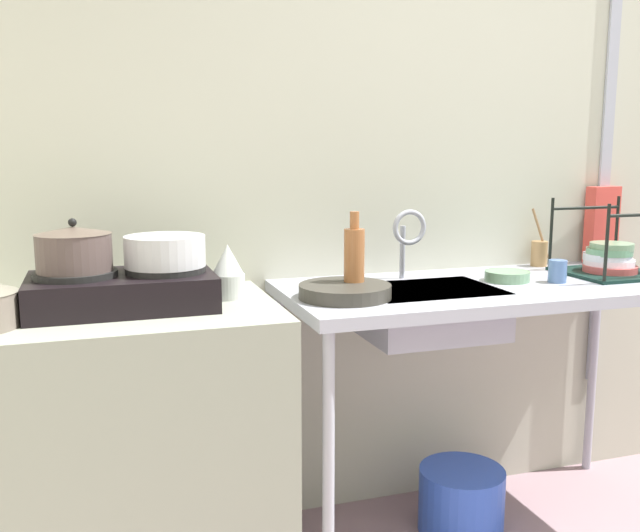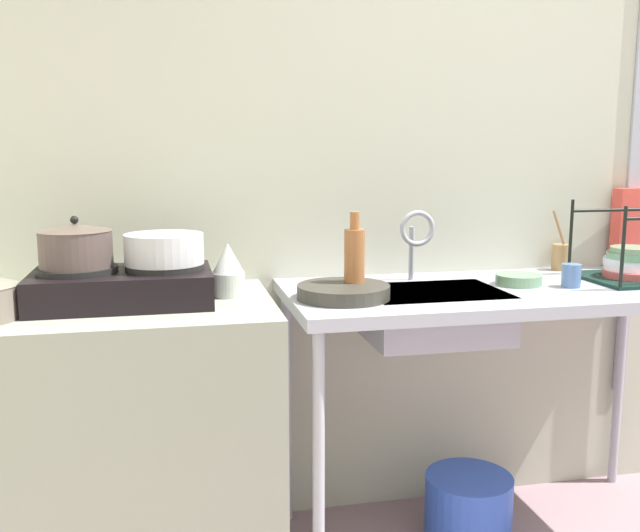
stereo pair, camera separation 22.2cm
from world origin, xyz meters
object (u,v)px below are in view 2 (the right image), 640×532
at_px(cereal_box, 630,228).
at_px(bucket_on_floor, 468,507).
at_px(percolator, 228,270).
at_px(small_bowl_on_drainboard, 519,279).
at_px(dish_rack, 631,265).
at_px(bottle_by_sink, 354,261).
at_px(stove, 122,286).
at_px(sink_basin, 433,315).
at_px(faucet, 416,234).
at_px(pot_on_left_burner, 76,245).
at_px(frying_pan, 343,292).
at_px(cup_by_rack, 571,276).
at_px(utensil_jar, 560,256).
at_px(pot_on_right_burner, 164,249).

height_order(cereal_box, bucket_on_floor, cereal_box).
relative_size(percolator, cereal_box, 0.55).
relative_size(small_bowl_on_drainboard, bucket_on_floor, 0.51).
xyz_separation_m(dish_rack, cereal_box, (0.17, 0.26, 0.10)).
bearing_deg(bottle_by_sink, stove, 177.77).
relative_size(percolator, sink_basin, 0.38).
relative_size(stove, faucet, 2.07).
bearing_deg(bucket_on_floor, small_bowl_on_drainboard, 8.73).
bearing_deg(pot_on_left_burner, percolator, 6.20).
distance_m(pot_on_left_burner, dish_rack, 1.89).
distance_m(sink_basin, small_bowl_on_drainboard, 0.34).
xyz_separation_m(sink_basin, small_bowl_on_drainboard, (0.33, 0.04, 0.10)).
relative_size(sink_basin, bucket_on_floor, 1.46).
bearing_deg(cereal_box, bottle_by_sink, -173.90).
distance_m(percolator, sink_basin, 0.70).
height_order(percolator, cereal_box, cereal_box).
height_order(frying_pan, cup_by_rack, cup_by_rack).
relative_size(stove, sink_basin, 1.17).
relative_size(dish_rack, cereal_box, 1.05).
relative_size(sink_basin, faucet, 1.77).
relative_size(percolator, bucket_on_floor, 0.55).
distance_m(bottle_by_sink, utensil_jar, 0.96).
bearing_deg(percolator, cup_by_rack, -4.98).
xyz_separation_m(sink_basin, frying_pan, (-0.32, -0.05, 0.10)).
xyz_separation_m(stove, frying_pan, (0.67, -0.07, -0.04)).
height_order(pot_on_right_burner, frying_pan, pot_on_right_burner).
height_order(faucet, utensil_jar, faucet).
height_order(cup_by_rack, bottle_by_sink, bottle_by_sink).
relative_size(pot_on_left_burner, sink_basin, 0.47).
xyz_separation_m(pot_on_left_burner, percolator, (0.45, 0.05, -0.10)).
bearing_deg(cereal_box, sink_basin, -170.79).
bearing_deg(bottle_by_sink, cereal_box, 13.89).
bearing_deg(bottle_by_sink, utensil_jar, 17.93).
distance_m(frying_pan, utensil_jar, 1.01).
relative_size(pot_on_left_burner, cup_by_rack, 2.71).
bearing_deg(stove, dish_rack, 0.51).
distance_m(sink_basin, frying_pan, 0.34).
height_order(bottle_by_sink, utensil_jar, bottle_by_sink).
xyz_separation_m(pot_on_right_burner, faucet, (0.86, 0.15, 0.01)).
xyz_separation_m(faucet, dish_rack, (0.77, -0.13, -0.12)).
bearing_deg(sink_basin, bucket_on_floor, 4.79).
height_order(pot_on_right_burner, sink_basin, pot_on_right_burner).
distance_m(faucet, utensil_jar, 0.66).
relative_size(cup_by_rack, cereal_box, 0.25).
height_order(stove, percolator, percolator).
xyz_separation_m(frying_pan, cereal_box, (1.25, 0.34, 0.13)).
height_order(sink_basin, cup_by_rack, cup_by_rack).
xyz_separation_m(faucet, bucket_on_floor, (0.17, -0.15, -0.97)).
distance_m(sink_basin, cereal_box, 1.00).
height_order(pot_on_left_burner, utensil_jar, pot_on_left_burner).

